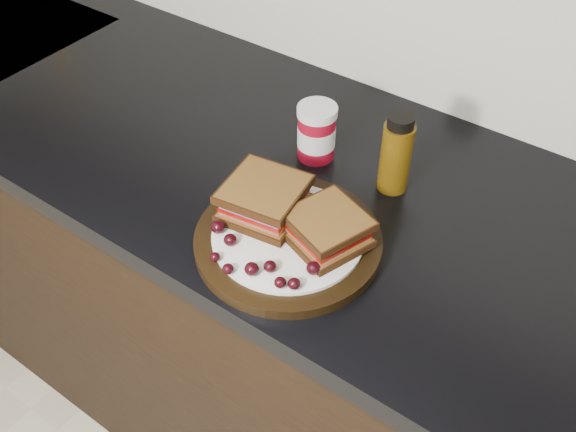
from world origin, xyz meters
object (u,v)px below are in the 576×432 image
plate (288,241)px  condiment_jar (317,132)px  oil_bottle (396,153)px  sandwich_left (264,199)px

plate → condiment_jar: (-0.09, 0.20, 0.04)m
condiment_jar → oil_bottle: oil_bottle is taller
plate → condiment_jar: 0.22m
plate → condiment_jar: condiment_jar is taller
plate → sandwich_left: 0.07m
sandwich_left → oil_bottle: 0.22m
condiment_jar → oil_bottle: (0.15, 0.00, 0.02)m
sandwich_left → condiment_jar: condiment_jar is taller
sandwich_left → oil_bottle: oil_bottle is taller
oil_bottle → sandwich_left: bearing=-122.0°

